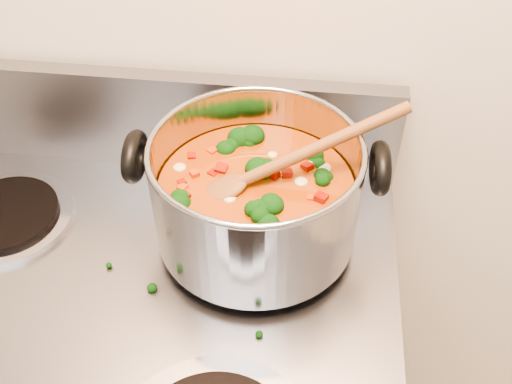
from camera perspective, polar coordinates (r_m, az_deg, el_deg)
stockpot at (r=0.74m, az=-0.02°, el=-0.31°), size 0.33×0.27×0.16m
wooden_spoon at (r=0.72m, az=1.31°, el=2.31°), size 0.27×0.13×0.12m
cooktop_crumbs at (r=0.78m, az=-7.08°, el=-6.38°), size 0.34×0.30×0.01m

